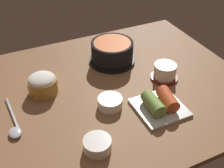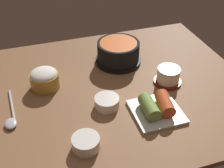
{
  "view_description": "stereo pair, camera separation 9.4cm",
  "coord_description": "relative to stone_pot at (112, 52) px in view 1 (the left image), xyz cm",
  "views": [
    {
      "loc": [
        -29.4,
        -69.36,
        61.95
      ],
      "look_at": [
        2.0,
        -2.0,
        5.0
      ],
      "focal_mm": 45.3,
      "sensor_mm": 36.0,
      "label": 1
    },
    {
      "loc": [
        -20.69,
        -72.77,
        61.95
      ],
      "look_at": [
        2.0,
        -2.0,
        5.0
      ],
      "focal_mm": 45.3,
      "sensor_mm": 36.0,
      "label": 2
    }
  ],
  "objects": [
    {
      "name": "tea_cup_with_saucer",
      "position": [
        12.17,
        -17.95,
        -1.43
      ],
      "size": [
        9.78,
        9.78,
        5.78
      ],
      "color": "maroon",
      "rests_on": "dining_table"
    },
    {
      "name": "side_bowl_near",
      "position": [
        -21.9,
        -37.61,
        -2.38
      ],
      "size": [
        7.63,
        7.63,
        3.51
      ],
      "color": "white",
      "rests_on": "dining_table"
    },
    {
      "name": "spoon",
      "position": [
        -40.73,
        -20.23,
        -3.65
      ],
      "size": [
        3.6,
        18.71,
        1.35
      ],
      "color": "#B7B7BC",
      "rests_on": "dining_table"
    },
    {
      "name": "stone_pot",
      "position": [
        0.0,
        0.0,
        0.0
      ],
      "size": [
        17.6,
        17.6,
        8.36
      ],
      "color": "black",
      "rests_on": "dining_table"
    },
    {
      "name": "kimchi_plate",
      "position": [
        1.82,
        -31.07,
        -2.13
      ],
      "size": [
        14.65,
        14.65,
        5.37
      ],
      "color": "silver",
      "rests_on": "dining_table"
    },
    {
      "name": "banchan_cup_center",
      "position": [
        -11.71,
        -23.43,
        -2.5
      ],
      "size": [
        7.83,
        7.83,
        3.27
      ],
      "color": "white",
      "rests_on": "dining_table"
    },
    {
      "name": "dining_table",
      "position": [
        -9.86,
        -14.69,
        -5.26
      ],
      "size": [
        100.0,
        76.0,
        2.0
      ],
      "primitive_type": "cube",
      "color": "brown",
      "rests_on": "ground"
    },
    {
      "name": "rice_bowl",
      "position": [
        -28.86,
        -7.45,
        -0.7
      ],
      "size": [
        9.75,
        9.75,
        6.96
      ],
      "color": "#B78C38",
      "rests_on": "dining_table"
    }
  ]
}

